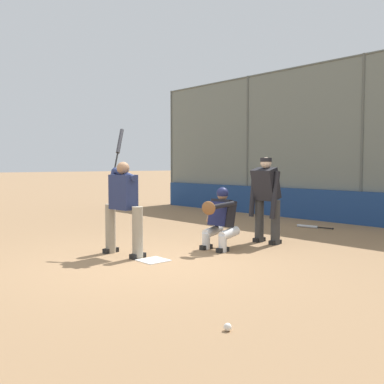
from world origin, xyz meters
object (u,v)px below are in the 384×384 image
at_px(catcher_behind_plate, 220,217).
at_px(spare_bat_by_padding, 310,227).
at_px(umpire_home, 266,197).
at_px(baseball_loose, 228,327).
at_px(batter_at_plate, 123,204).
at_px(spare_bat_near_backstop, 225,215).

height_order(catcher_behind_plate, spare_bat_by_padding, catcher_behind_plate).
xyz_separation_m(catcher_behind_plate, umpire_home, (-0.13, -1.13, 0.32)).
xyz_separation_m(spare_bat_by_padding, baseball_loose, (-3.38, 6.33, 0.00)).
height_order(batter_at_plate, catcher_behind_plate, batter_at_plate).
distance_m(spare_bat_near_backstop, spare_bat_by_padding, 3.06).
relative_size(batter_at_plate, umpire_home, 1.30).
height_order(spare_bat_near_backstop, baseball_loose, baseball_loose).
relative_size(catcher_behind_plate, baseball_loose, 15.19).
xyz_separation_m(spare_bat_near_backstop, spare_bat_by_padding, (-3.05, 0.17, 0.00)).
relative_size(batter_at_plate, catcher_behind_plate, 1.94).
xyz_separation_m(batter_at_plate, baseball_loose, (-3.58, 1.16, -0.83)).
height_order(batter_at_plate, spare_bat_near_backstop, batter_at_plate).
relative_size(umpire_home, spare_bat_near_backstop, 1.97).
distance_m(batter_at_plate, spare_bat_near_backstop, 6.10).
bearing_deg(baseball_loose, batter_at_plate, -17.99).
distance_m(catcher_behind_plate, umpire_home, 1.18).
bearing_deg(batter_at_plate, baseball_loose, 155.03).
relative_size(umpire_home, spare_bat_by_padding, 1.84).
xyz_separation_m(catcher_behind_plate, spare_bat_by_padding, (0.51, -3.58, -0.55)).
height_order(umpire_home, spare_bat_near_backstop, umpire_home).
bearing_deg(batter_at_plate, spare_bat_near_backstop, -68.83).
height_order(catcher_behind_plate, umpire_home, umpire_home).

